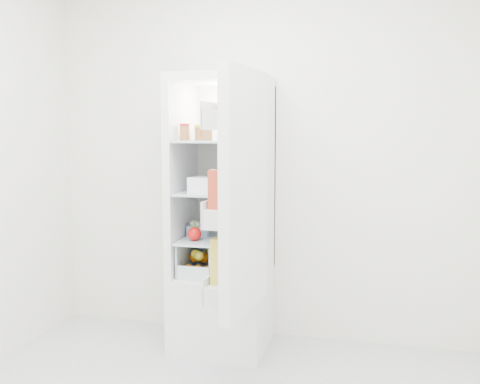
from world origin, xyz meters
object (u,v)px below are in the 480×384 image
(refrigerator, at_px, (224,248))
(fridge_door, at_px, (240,197))
(mushroom_bowl, at_px, (198,231))
(red_cabbage, at_px, (247,225))

(refrigerator, bearing_deg, fridge_door, -67.09)
(refrigerator, xyz_separation_m, fridge_door, (0.27, -0.64, 0.43))
(mushroom_bowl, bearing_deg, fridge_door, -53.02)
(red_cabbage, distance_m, mushroom_bowl, 0.33)
(fridge_door, bearing_deg, mushroom_bowl, 43.05)
(refrigerator, height_order, fridge_door, refrigerator)
(refrigerator, relative_size, red_cabbage, 11.83)
(refrigerator, distance_m, red_cabbage, 0.22)
(red_cabbage, xyz_separation_m, mushroom_bowl, (-0.32, -0.08, -0.04))
(red_cabbage, bearing_deg, mushroom_bowl, -166.10)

